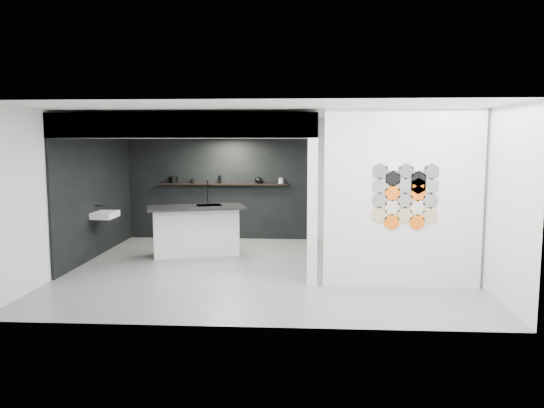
{
  "coord_description": "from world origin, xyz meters",
  "views": [
    {
      "loc": [
        0.69,
        -9.34,
        2.31
      ],
      "look_at": [
        0.1,
        0.3,
        1.15
      ],
      "focal_mm": 35.0,
      "sensor_mm": 36.0,
      "label": 1
    }
  ],
  "objects": [
    {
      "name": "bay_clad_back",
      "position": [
        -1.3,
        2.97,
        1.18
      ],
      "size": [
        4.4,
        0.04,
        2.35
      ],
      "primitive_type": "cube",
      "color": "black",
      "rests_on": "floor"
    },
    {
      "name": "bulkhead",
      "position": [
        -1.3,
        1.0,
        2.55
      ],
      "size": [
        4.4,
        4.0,
        0.4
      ],
      "primitive_type": "cube",
      "color": "silver",
      "rests_on": "corner_column"
    },
    {
      "name": "wall_basin",
      "position": [
        -3.24,
        0.8,
        0.85
      ],
      "size": [
        0.4,
        0.6,
        0.12
      ],
      "primitive_type": "cube",
      "color": "silver",
      "rests_on": "bay_clad_left"
    },
    {
      "name": "stockpot",
      "position": [
        -2.37,
        2.87,
        1.4
      ],
      "size": [
        0.21,
        0.21,
        0.16
      ],
      "primitive_type": "cylinder",
      "rotation": [
        0.0,
        0.0,
        -0.07
      ],
      "color": "black",
      "rests_on": "display_shelf"
    },
    {
      "name": "glass_bowl",
      "position": [
        0.15,
        2.87,
        1.36
      ],
      "size": [
        0.15,
        0.15,
        0.09
      ],
      "primitive_type": "cylinder",
      "rotation": [
        0.0,
        0.0,
        -0.33
      ],
      "color": "gray",
      "rests_on": "display_shelf"
    },
    {
      "name": "hex_tile_cluster",
      "position": [
        2.26,
        -1.09,
        1.5
      ],
      "size": [
        1.04,
        0.02,
        1.16
      ],
      "color": "tan",
      "rests_on": "partition_panel"
    },
    {
      "name": "partition_panel",
      "position": [
        2.23,
        -1.0,
        1.4
      ],
      "size": [
        2.45,
        0.15,
        2.8
      ],
      "primitive_type": "cube",
      "color": "silver",
      "rests_on": "floor"
    },
    {
      "name": "kettle",
      "position": [
        -0.36,
        2.87,
        1.39
      ],
      "size": [
        0.18,
        0.18,
        0.15
      ],
      "primitive_type": "ellipsoid",
      "rotation": [
        0.0,
        0.0,
        -0.07
      ],
      "color": "black",
      "rests_on": "display_shelf"
    },
    {
      "name": "utensil_cup",
      "position": [
        -1.93,
        2.87,
        1.37
      ],
      "size": [
        0.09,
        0.09,
        0.1
      ],
      "primitive_type": "cylinder",
      "rotation": [
        0.0,
        0.0,
        -0.21
      ],
      "color": "black",
      "rests_on": "display_shelf"
    },
    {
      "name": "bottle_dark",
      "position": [
        -1.28,
        2.87,
        1.41
      ],
      "size": [
        0.07,
        0.07,
        0.18
      ],
      "primitive_type": "cylinder",
      "rotation": [
        0.0,
        0.0,
        0.05
      ],
      "color": "black",
      "rests_on": "display_shelf"
    },
    {
      "name": "fascia_beam",
      "position": [
        -1.3,
        -0.92,
        2.55
      ],
      "size": [
        4.4,
        0.16,
        0.4
      ],
      "primitive_type": "cube",
      "color": "silver",
      "rests_on": "corner_column"
    },
    {
      "name": "corner_column",
      "position": [
        0.82,
        -1.0,
        1.18
      ],
      "size": [
        0.16,
        0.16,
        2.35
      ],
      "primitive_type": "cube",
      "color": "silver",
      "rests_on": "floor"
    },
    {
      "name": "glass_vase",
      "position": [
        0.15,
        2.87,
        1.39
      ],
      "size": [
        0.13,
        0.13,
        0.14
      ],
      "primitive_type": "cylinder",
      "rotation": [
        0.0,
        0.0,
        -0.39
      ],
      "color": "gray",
      "rests_on": "display_shelf"
    },
    {
      "name": "kitchen_island",
      "position": [
        -1.49,
        1.1,
        0.52
      ],
      "size": [
        2.06,
        1.36,
        1.53
      ],
      "rotation": [
        0.0,
        0.0,
        0.3
      ],
      "color": "silver",
      "rests_on": "floor"
    },
    {
      "name": "bay_clad_left",
      "position": [
        -3.47,
        1.0,
        1.18
      ],
      "size": [
        0.04,
        4.0,
        2.35
      ],
      "primitive_type": "cube",
      "color": "black",
      "rests_on": "floor"
    },
    {
      "name": "floor",
      "position": [
        0.0,
        0.0,
        -0.01
      ],
      "size": [
        7.0,
        6.0,
        0.01
      ],
      "primitive_type": "cube",
      "color": "slate"
    },
    {
      "name": "display_shelf",
      "position": [
        -1.2,
        2.87,
        1.3
      ],
      "size": [
        3.0,
        0.15,
        0.04
      ],
      "primitive_type": "cube",
      "color": "black",
      "rests_on": "bay_clad_back"
    }
  ]
}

